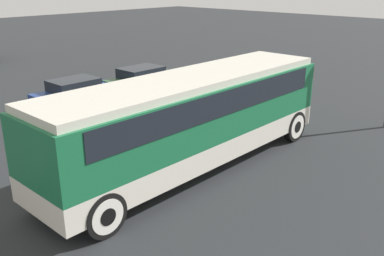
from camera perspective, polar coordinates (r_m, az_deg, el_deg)
The scene contains 4 objects.
ground_plane at distance 14.31m, azimuth 0.00°, elevation -5.31°, with size 120.00×120.00×0.00m, color #26282B.
tour_bus at distance 13.70m, azimuth 0.28°, elevation 2.04°, with size 10.98×2.66×3.12m.
parked_car_near at distance 23.70m, azimuth -6.53°, elevation 6.41°, with size 4.33×1.84×1.40m.
parked_car_mid at distance 21.67m, azimuth -15.11°, elevation 4.57°, with size 4.27×1.82×1.37m.
Camera 1 is at (-9.52, -8.85, 5.99)m, focal length 40.00 mm.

